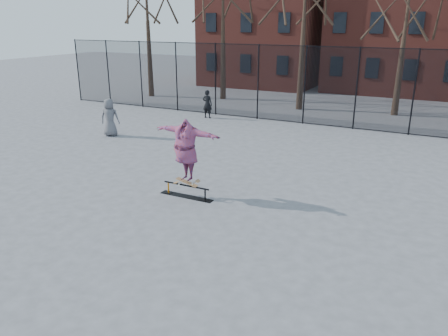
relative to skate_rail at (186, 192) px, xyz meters
The scene contains 8 objects.
ground 2.28m from the skate_rail, 46.25° to the right, with size 100.00×100.00×0.00m, color #5C5C61.
skate_rail is the anchor object (origin of this frame).
skateboard 0.29m from the skate_rail, ahead, with size 0.78×0.19×0.09m, color #925F3A, non-canonical shape.
skater 1.27m from the skate_rail, ahead, with size 2.31×0.63×1.88m, color #533687.
bystander_grey 8.63m from the skate_rail, 146.04° to the left, with size 0.86×0.56×1.76m, color #5D5C61.
bystander_black 11.52m from the skate_rail, 115.79° to the left, with size 0.57×0.37×1.55m, color black.
fence 11.62m from the skate_rail, 82.16° to the left, with size 34.03×0.07×4.00m.
rowhouses 25.17m from the skate_rail, 84.61° to the left, with size 29.00×7.00×13.00m.
Camera 1 is at (5.14, -8.97, 5.19)m, focal length 35.00 mm.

